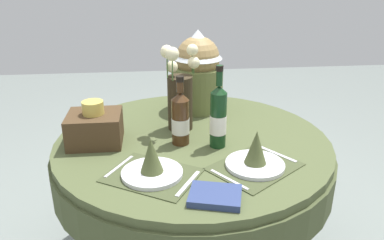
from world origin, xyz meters
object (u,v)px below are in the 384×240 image
Objects in this scene: wine_bottle_centre at (180,118)px; gift_tub_back_centre at (198,68)px; place_setting_right at (255,157)px; book_on_table at (215,196)px; place_setting_left at (152,165)px; flower_vase at (180,94)px; dining_table at (193,163)px; wine_bottle_left at (218,117)px; woven_basket_side_left at (95,127)px.

gift_tub_back_centre reaches higher than wine_bottle_centre.
book_on_table is (-0.20, -0.21, -0.03)m from place_setting_right.
flower_vase is at bearing 72.31° from place_setting_left.
dining_table is 3.09× the size of flower_vase.
dining_table is 3.09× the size of place_setting_left.
wine_bottle_centre is (-0.16, 0.05, -0.02)m from wine_bottle_left.
flower_vase is at bearing 86.22° from wine_bottle_centre.
wine_bottle_left is at bearing 38.18° from place_setting_left.
dining_table is 0.53m from book_on_table.
flower_vase is 1.33× the size of wine_bottle_centre.
gift_tub_back_centre reaches higher than flower_vase.
wine_bottle_left is 0.50m from gift_tub_back_centre.
wine_bottle_centre is at bearing -142.08° from dining_table.
woven_basket_side_left is (-0.40, -0.13, -0.10)m from flower_vase.
place_setting_right reaches higher than book_on_table.
wine_bottle_centre is at bearing -93.78° from flower_vase.
place_setting_left is 0.32m from wine_bottle_centre.
wine_bottle_centre reaches higher than book_on_table.
place_setting_right is 0.74m from gift_tub_back_centre.
woven_basket_side_left is (-0.52, -0.40, -0.16)m from gift_tub_back_centre.
place_setting_left is at bearing 155.39° from book_on_table.
flower_vase reaches higher than place_setting_left.
woven_basket_side_left is (-0.39, 0.04, -0.05)m from wine_bottle_centre.
gift_tub_back_centre is at bearing 73.54° from wine_bottle_centre.
gift_tub_back_centre reaches higher than place_setting_left.
gift_tub_back_centre is at bearing 79.96° from dining_table.
book_on_table is 0.70m from woven_basket_side_left.
gift_tub_back_centre is 1.86× the size of woven_basket_side_left.
flower_vase reaches higher than woven_basket_side_left.
wine_bottle_left is 0.84× the size of gift_tub_back_centre.
flower_vase is 0.95× the size of gift_tub_back_centre.
woven_basket_side_left is at bearing -142.50° from gift_tub_back_centre.
dining_table is 2.94× the size of gift_tub_back_centre.
wine_bottle_left is at bearing -55.11° from flower_vase.
place_setting_left is 2.35× the size of book_on_table.
gift_tub_back_centre is at bearing 69.93° from place_setting_left.
wine_bottle_centre is at bearing 115.66° from book_on_table.
flower_vase reaches higher than dining_table.
woven_basket_side_left is at bearing 170.77° from wine_bottle_left.
book_on_table is (0.07, -0.63, -0.17)m from flower_vase.
book_on_table is (0.22, -0.18, -0.03)m from place_setting_left.
book_on_table is 0.93m from gift_tub_back_centre.
wine_bottle_centre is 1.76× the size of book_on_table.
flower_vase reaches higher than book_on_table.
gift_tub_back_centre is (-0.03, 0.49, 0.09)m from wine_bottle_left.
wine_bottle_centre is 0.48m from gift_tub_back_centre.
dining_table is at bearing 59.33° from place_setting_left.
dining_table is at bearing 126.29° from place_setting_right.
dining_table is 0.55m from gift_tub_back_centre.
dining_table is 0.50m from woven_basket_side_left.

